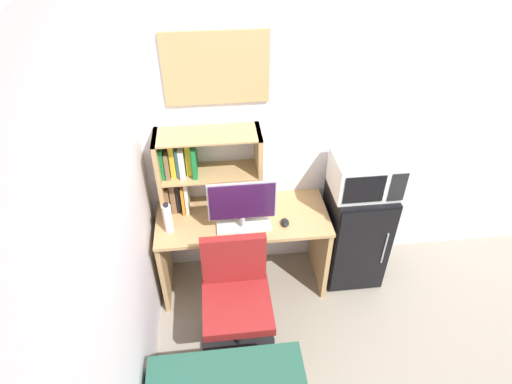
# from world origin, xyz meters

# --- Properties ---
(wall_back) EXTENTS (6.40, 0.04, 2.60)m
(wall_back) POSITION_xyz_m (0.40, 0.02, 1.30)
(wall_back) COLOR silver
(wall_back) RESTS_ON ground_plane
(wall_left) EXTENTS (0.04, 4.40, 2.60)m
(wall_left) POSITION_xyz_m (-1.62, -1.60, 1.30)
(wall_left) COLOR silver
(wall_left) RESTS_ON ground_plane
(desk) EXTENTS (1.31, 0.56, 0.75)m
(desk) POSITION_xyz_m (-0.89, -0.28, 0.53)
(desk) COLOR tan
(desk) RESTS_ON ground_plane
(hutch_bookshelf) EXTENTS (0.75, 0.28, 0.66)m
(hutch_bookshelf) POSITION_xyz_m (-1.23, -0.13, 1.10)
(hutch_bookshelf) COLOR tan
(hutch_bookshelf) RESTS_ON desk
(monitor) EXTENTS (0.49, 0.16, 0.41)m
(monitor) POSITION_xyz_m (-0.90, -0.41, 0.98)
(monitor) COLOR #B7B7BC
(monitor) RESTS_ON desk
(keyboard) EXTENTS (0.40, 0.14, 0.02)m
(keyboard) POSITION_xyz_m (-0.89, -0.40, 0.76)
(keyboard) COLOR silver
(keyboard) RESTS_ON desk
(computer_mouse) EXTENTS (0.06, 0.09, 0.04)m
(computer_mouse) POSITION_xyz_m (-0.59, -0.40, 0.77)
(computer_mouse) COLOR black
(computer_mouse) RESTS_ON desk
(water_bottle) EXTENTS (0.06, 0.06, 0.26)m
(water_bottle) POSITION_xyz_m (-1.44, -0.37, 0.87)
(water_bottle) COLOR silver
(water_bottle) RESTS_ON desk
(mini_fridge) EXTENTS (0.46, 0.49, 0.90)m
(mini_fridge) POSITION_xyz_m (0.04, -0.25, 0.45)
(mini_fridge) COLOR black
(mini_fridge) RESTS_ON ground_plane
(microwave) EXTENTS (0.49, 0.37, 0.30)m
(microwave) POSITION_xyz_m (0.04, -0.25, 1.05)
(microwave) COLOR silver
(microwave) RESTS_ON mini_fridge
(desk_fan) EXTENTS (0.17, 0.11, 0.26)m
(desk_fan) POSITION_xyz_m (0.11, -0.25, 1.35)
(desk_fan) COLOR silver
(desk_fan) RESTS_ON microwave
(desk_chair) EXTENTS (0.54, 0.54, 0.92)m
(desk_chair) POSITION_xyz_m (-0.99, -0.83, 0.40)
(desk_chair) COLOR black
(desk_chair) RESTS_ON ground_plane
(wall_corkboard) EXTENTS (0.71, 0.02, 0.49)m
(wall_corkboard) POSITION_xyz_m (-1.02, -0.01, 1.82)
(wall_corkboard) COLOR tan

